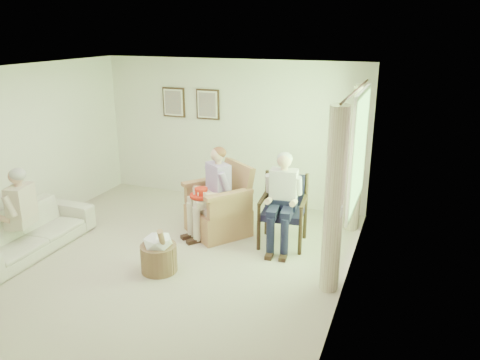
{
  "coord_description": "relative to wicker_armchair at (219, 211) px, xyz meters",
  "views": [
    {
      "loc": [
        3.13,
        -5.04,
        3.13
      ],
      "look_at": [
        0.88,
        0.87,
        1.05
      ],
      "focal_mm": 35.0,
      "sensor_mm": 36.0,
      "label": 1
    }
  ],
  "objects": [
    {
      "name": "wood_armchair",
      "position": [
        1.06,
        0.03,
        0.21
      ],
      "size": [
        0.66,
        0.62,
        1.02
      ],
      "rotation": [
        0.0,
        0.0,
        0.11
      ],
      "color": "black",
      "rests_on": "ground"
    },
    {
      "name": "framed_print_left",
      "position": [
        -1.53,
        1.46,
        1.43
      ],
      "size": [
        0.45,
        0.05,
        0.55
      ],
      "color": "#382114",
      "rests_on": "back_wall"
    },
    {
      "name": "left_wall",
      "position": [
        -2.88,
        -1.25,
        0.95
      ],
      "size": [
        0.04,
        5.5,
        2.6
      ],
      "primitive_type": "cube",
      "color": "silver",
      "rests_on": "ground"
    },
    {
      "name": "curtain_right",
      "position": [
        1.95,
        0.93,
        0.8
      ],
      "size": [
        0.34,
        0.34,
        2.3
      ],
      "primitive_type": "cylinder",
      "color": "beige",
      "rests_on": "ground"
    },
    {
      "name": "right_wall",
      "position": [
        2.12,
        -1.25,
        0.95
      ],
      "size": [
        0.04,
        5.5,
        2.6
      ],
      "primitive_type": "cube",
      "color": "silver",
      "rests_on": "ground"
    },
    {
      "name": "curtain_left",
      "position": [
        1.95,
        -1.03,
        0.8
      ],
      "size": [
        0.34,
        0.34,
        2.3
      ],
      "primitive_type": "cylinder",
      "color": "beige",
      "rests_on": "ground"
    },
    {
      "name": "person_dark",
      "position": [
        1.06,
        -0.14,
        0.47
      ],
      "size": [
        0.4,
        0.63,
        1.39
      ],
      "rotation": [
        0.0,
        0.0,
        0.11
      ],
      "color": "#181A36",
      "rests_on": "ground"
    },
    {
      "name": "back_wall",
      "position": [
        -0.38,
        1.5,
        0.95
      ],
      "size": [
        5.0,
        0.04,
        2.6
      ],
      "primitive_type": "cube",
      "color": "silver",
      "rests_on": "ground"
    },
    {
      "name": "floor",
      "position": [
        -0.38,
        -1.25,
        -0.35
      ],
      "size": [
        5.5,
        5.5,
        0.0
      ],
      "primitive_type": "plane",
      "color": "#C2B39C",
      "rests_on": "ground"
    },
    {
      "name": "person_wicker",
      "position": [
        0.0,
        -0.15,
        0.46
      ],
      "size": [
        0.4,
        0.63,
        1.38
      ],
      "rotation": [
        0.0,
        0.0,
        -0.66
      ],
      "color": "beige",
      "rests_on": "ground"
    },
    {
      "name": "red_hat",
      "position": [
        -0.16,
        -0.29,
        0.37
      ],
      "size": [
        0.35,
        0.35,
        0.14
      ],
      "color": "red",
      "rests_on": "person_wicker"
    },
    {
      "name": "framed_print_right",
      "position": [
        -0.83,
        1.46,
        1.43
      ],
      "size": [
        0.45,
        0.05,
        0.55
      ],
      "color": "#382114",
      "rests_on": "back_wall"
    },
    {
      "name": "hatbox",
      "position": [
        -0.25,
        -1.44,
        -0.07
      ],
      "size": [
        0.5,
        0.5,
        0.71
      ],
      "color": "tan",
      "rests_on": "ground"
    },
    {
      "name": "person_sofa",
      "position": [
        -2.33,
        -1.73,
        0.37
      ],
      "size": [
        0.42,
        0.63,
        1.26
      ],
      "rotation": [
        0.0,
        0.0,
        -1.35
      ],
      "color": "beige",
      "rests_on": "ground"
    },
    {
      "name": "ceiling",
      "position": [
        -0.38,
        -1.25,
        2.25
      ],
      "size": [
        5.0,
        5.5,
        0.02
      ],
      "primitive_type": "cube",
      "color": "white",
      "rests_on": "back_wall"
    },
    {
      "name": "sofa",
      "position": [
        -2.33,
        -1.61,
        -0.05
      ],
      "size": [
        2.06,
        0.8,
        0.6
      ],
      "primitive_type": "imported",
      "rotation": [
        0.0,
        0.0,
        1.57
      ],
      "color": "#EBE6CB",
      "rests_on": "ground"
    },
    {
      "name": "wicker_armchair",
      "position": [
        0.0,
        0.0,
        0.0
      ],
      "size": [
        0.87,
        0.86,
        1.11
      ],
      "rotation": [
        0.0,
        0.0,
        -0.66
      ],
      "color": "tan",
      "rests_on": "ground"
    },
    {
      "name": "window",
      "position": [
        2.08,
        -0.05,
        1.23
      ],
      "size": [
        0.13,
        2.5,
        1.63
      ],
      "color": "#2D6B23",
      "rests_on": "right_wall"
    }
  ]
}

